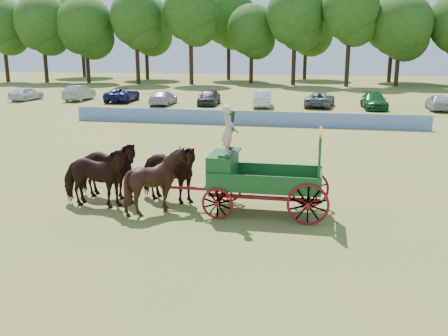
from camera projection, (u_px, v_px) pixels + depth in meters
ground at (198, 198)px, 19.13m from camera, size 160.00×160.00×0.00m
horse_lead_left at (94, 177)px, 17.83m from camera, size 2.69×1.26×2.25m
horse_lead_right at (107, 170)px, 18.87m from camera, size 2.71×1.32×2.25m
horse_wheel_left at (158, 181)px, 17.38m from camera, size 2.18×1.97×2.26m
horse_wheel_right at (167, 173)px, 18.43m from camera, size 2.89×1.85×2.25m
farm_dray at (245, 168)px, 17.25m from camera, size 6.00×2.00×3.79m
sponsor_banner at (244, 118)px, 36.33m from camera, size 26.00×0.08×1.05m
parked_cars at (301, 99)px, 47.11m from camera, size 58.11×6.99×1.60m
treeline at (259, 20)px, 74.85m from camera, size 90.98×23.58×14.76m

